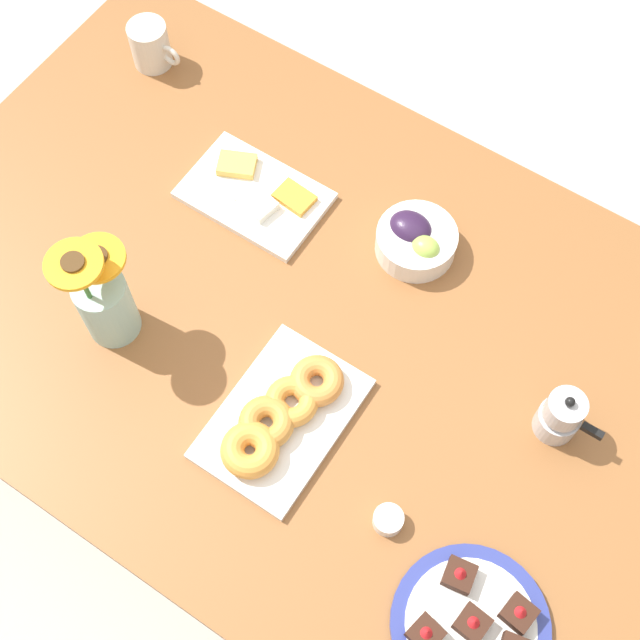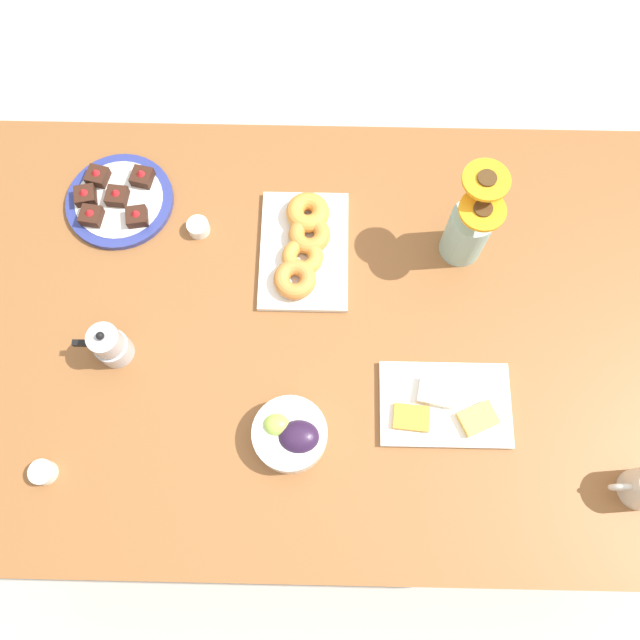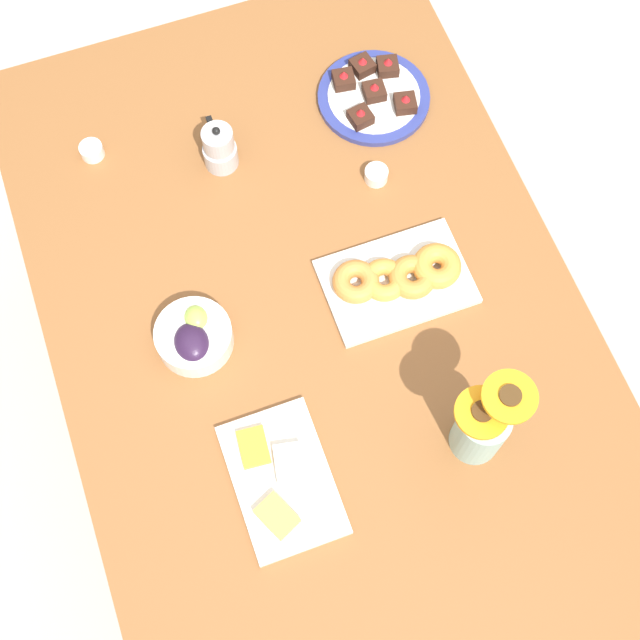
% 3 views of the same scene
% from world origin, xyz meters
% --- Properties ---
extents(ground_plane, '(6.00, 6.00, 0.00)m').
position_xyz_m(ground_plane, '(0.00, 0.00, 0.00)').
color(ground_plane, '#B7B2A8').
extents(dining_table, '(1.60, 1.00, 0.74)m').
position_xyz_m(dining_table, '(0.00, 0.00, 0.65)').
color(dining_table, brown).
rests_on(dining_table, ground_plane).
extents(grape_bowl, '(0.15, 0.15, 0.07)m').
position_xyz_m(grape_bowl, '(0.05, 0.23, 0.77)').
color(grape_bowl, white).
rests_on(grape_bowl, dining_table).
extents(cheese_platter, '(0.26, 0.17, 0.03)m').
position_xyz_m(cheese_platter, '(-0.25, 0.16, 0.75)').
color(cheese_platter, white).
rests_on(cheese_platter, dining_table).
extents(croissant_platter, '(0.19, 0.28, 0.05)m').
position_xyz_m(croissant_platter, '(0.04, -0.17, 0.76)').
color(croissant_platter, white).
rests_on(croissant_platter, dining_table).
extents(jam_cup_honey, '(0.05, 0.05, 0.03)m').
position_xyz_m(jam_cup_honey, '(0.27, -0.22, 0.76)').
color(jam_cup_honey, white).
rests_on(jam_cup_honey, dining_table).
extents(jam_cup_berry, '(0.05, 0.05, 0.03)m').
position_xyz_m(jam_cup_berry, '(0.52, 0.31, 0.76)').
color(jam_cup_berry, white).
rests_on(jam_cup_berry, dining_table).
extents(dessert_plate, '(0.24, 0.24, 0.05)m').
position_xyz_m(dessert_plate, '(0.46, -0.29, 0.75)').
color(dessert_plate, navy).
rests_on(dessert_plate, dining_table).
extents(flower_vase, '(0.09, 0.13, 0.25)m').
position_xyz_m(flower_vase, '(-0.30, -0.19, 0.83)').
color(flower_vase, '#99C1B7').
rests_on(flower_vase, dining_table).
extents(moka_pot, '(0.11, 0.07, 0.12)m').
position_xyz_m(moka_pot, '(0.42, 0.06, 0.79)').
color(moka_pot, '#B7B7BC').
rests_on(moka_pot, dining_table).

